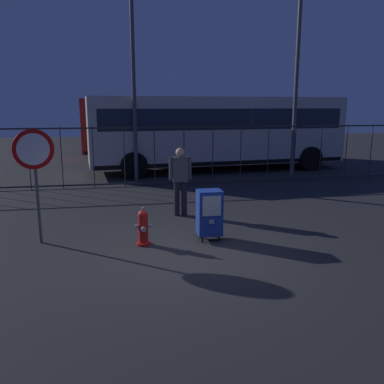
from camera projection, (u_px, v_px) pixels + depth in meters
ground_plane at (187, 255)px, 7.31m from camera, size 60.00×60.00×0.00m
fire_hydrant at (143, 227)px, 7.75m from camera, size 0.33×0.32×0.75m
newspaper_box_primary at (209, 212)px, 8.00m from camera, size 0.48×0.42×1.02m
stop_sign at (35, 162)px, 7.60m from camera, size 0.71×0.31×2.23m
pedestrian at (180, 178)px, 9.74m from camera, size 0.55×0.22×1.67m
fence_barrier at (155, 156)px, 13.47m from camera, size 18.03×0.04×2.00m
bus_near at (218, 129)px, 16.71m from camera, size 10.69×3.56×3.00m
bus_far at (191, 125)px, 20.35m from camera, size 10.74×3.84×3.00m
street_light_near_left at (298, 44)px, 13.68m from camera, size 0.32×0.32×8.25m
street_light_near_right at (133, 44)px, 13.72m from camera, size 0.32×0.32×8.26m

